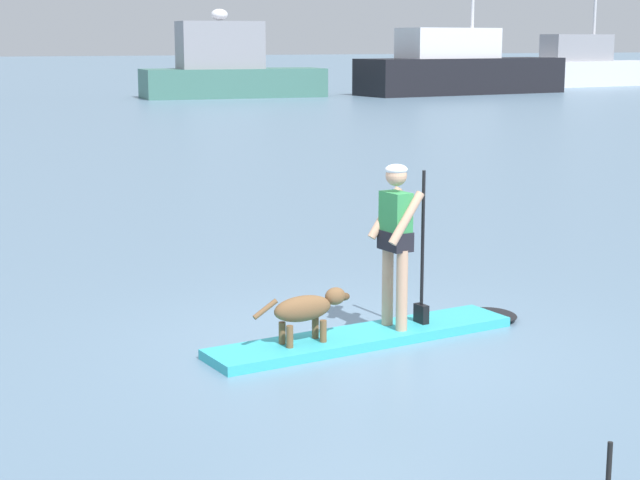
# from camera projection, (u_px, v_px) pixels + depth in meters

# --- Properties ---
(ground_plane) EXTENTS (400.00, 400.00, 0.00)m
(ground_plane) POSITION_uv_depth(u_px,v_px,m) (363.00, 342.00, 10.65)
(ground_plane) COLOR slate
(paddleboard) EXTENTS (3.72, 0.93, 0.10)m
(paddleboard) POSITION_uv_depth(u_px,v_px,m) (381.00, 334.00, 10.76)
(paddleboard) COLOR #33B2BF
(paddleboard) RESTS_ON ground_plane
(person_paddler) EXTENTS (0.62, 0.50, 1.72)m
(person_paddler) POSITION_uv_depth(u_px,v_px,m) (397.00, 234.00, 10.65)
(person_paddler) COLOR tan
(person_paddler) RESTS_ON paddleboard
(dog) EXTENTS (1.10, 0.27, 0.52)m
(dog) POSITION_uv_depth(u_px,v_px,m) (307.00, 309.00, 10.24)
(dog) COLOR brown
(dog) RESTS_ON paddleboard
(moored_boat_center) EXTENTS (10.21, 4.34, 4.73)m
(moored_boat_center) POSITION_uv_depth(u_px,v_px,m) (229.00, 69.00, 56.15)
(moored_boat_center) COLOR #3F7266
(moored_boat_center) RESTS_ON ground_plane
(moored_boat_far_starboard) EXTENTS (13.04, 4.23, 9.86)m
(moored_boat_far_starboard) POSITION_uv_depth(u_px,v_px,m) (459.00, 69.00, 59.80)
(moored_boat_far_starboard) COLOR black
(moored_boat_far_starboard) RESTS_ON ground_plane
(moored_boat_starboard) EXTENTS (11.31, 3.19, 11.81)m
(moored_boat_starboard) POSITION_uv_depth(u_px,v_px,m) (583.00, 66.00, 69.74)
(moored_boat_starboard) COLOR silver
(moored_boat_starboard) RESTS_ON ground_plane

